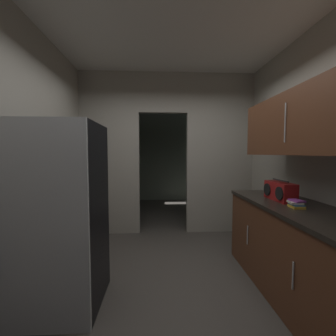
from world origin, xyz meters
TOP-DOWN VIEW (x-y plane):
  - ground at (0.00, 0.00)m, footprint 20.00×20.00m
  - kitchen_overhead_slab at (0.00, 0.54)m, footprint 3.46×7.59m
  - kitchen_partition at (0.02, 1.80)m, footprint 3.06×0.12m
  - adjoining_room_shell at (0.00, 3.74)m, footprint 3.06×2.94m
  - refrigerator at (-1.10, -0.15)m, footprint 0.74×0.77m
  - lower_cabinet_run at (1.19, -0.18)m, footprint 0.68×2.00m
  - upper_cabinet_counterside at (1.19, -0.18)m, footprint 0.36×1.80m
  - boombox at (1.15, 0.13)m, footprint 0.17×0.42m
  - book_stack at (1.12, -0.21)m, footprint 0.13×0.17m

SIDE VIEW (x-z plane):
  - ground at x=0.00m, z-range 0.00..0.00m
  - lower_cabinet_run at x=1.19m, z-range 0.00..0.92m
  - refrigerator at x=-1.10m, z-range 0.00..1.71m
  - book_stack at x=1.12m, z-range 0.92..0.99m
  - boombox at x=1.15m, z-range 0.90..1.13m
  - adjoining_room_shell at x=0.00m, z-range 0.00..2.84m
  - kitchen_partition at x=0.02m, z-range 0.09..2.93m
  - upper_cabinet_counterside at x=1.19m, z-range 1.42..2.03m
  - kitchen_overhead_slab at x=0.00m, z-range 2.84..2.90m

